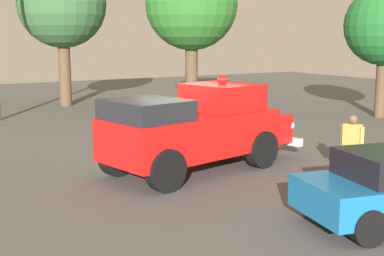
% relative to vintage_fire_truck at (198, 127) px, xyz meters
% --- Properties ---
extents(ground_plane, '(60.00, 60.00, 0.00)m').
position_rel_vintage_fire_truck_xyz_m(ground_plane, '(0.73, -0.06, -1.20)').
color(ground_plane, '#514F4C').
extents(vintage_fire_truck, '(3.42, 6.27, 2.59)m').
position_rel_vintage_fire_truck_xyz_m(vintage_fire_truck, '(0.00, 0.00, 0.00)').
color(vintage_fire_truck, black).
rests_on(vintage_fire_truck, ground).
extents(spectator_standing, '(0.65, 0.35, 1.68)m').
position_rel_vintage_fire_truck_xyz_m(spectator_standing, '(-2.79, -2.91, -0.23)').
color(spectator_standing, '#2D334C').
rests_on(spectator_standing, ground).
extents(oak_tree_left, '(4.59, 4.59, 7.63)m').
position_rel_vintage_fire_truck_xyz_m(oak_tree_left, '(15.45, -1.13, 4.09)').
color(oak_tree_left, brown).
rests_on(oak_tree_left, ground).
extents(oak_tree_right, '(4.48, 4.48, 7.45)m').
position_rel_vintage_fire_truck_xyz_m(oak_tree_right, '(10.42, -5.95, 3.96)').
color(oak_tree_right, brown).
rests_on(oak_tree_right, ground).
extents(traffic_cone, '(0.40, 0.40, 0.64)m').
position_rel_vintage_fire_truck_xyz_m(traffic_cone, '(2.36, -0.92, -0.89)').
color(traffic_cone, orange).
rests_on(traffic_cone, ground).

